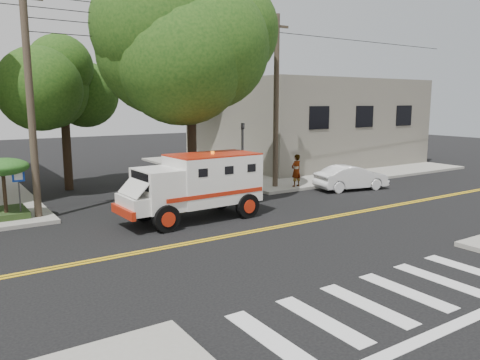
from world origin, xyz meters
TOP-DOWN VIEW (x-y plane):
  - ground at (0.00, 0.00)m, footprint 100.00×100.00m
  - sidewalk_ne at (13.50, 13.50)m, footprint 17.00×17.00m
  - building_right at (15.00, 14.00)m, footprint 14.00×12.00m
  - utility_pole_left at (-5.60, 6.00)m, footprint 0.28×0.28m
  - utility_pole_right at (6.30, 6.20)m, footprint 0.28×0.28m
  - tree_main at (1.94, 6.21)m, footprint 6.08×5.70m
  - tree_left at (-2.68, 11.79)m, footprint 4.48×4.20m
  - tree_right at (8.84, 15.77)m, footprint 4.80×4.50m
  - traffic_signal at (3.80, 5.60)m, footprint 0.15×0.18m
  - accessibility_sign at (-6.20, 6.17)m, footprint 0.45×0.10m
  - armored_truck at (-0.26, 2.71)m, footprint 5.72×2.48m
  - parked_sedan at (9.53, 3.80)m, footprint 4.13×2.09m
  - pedestrian_a at (7.16, 5.50)m, footprint 0.67×0.48m
  - pedestrian_b at (10.32, 8.96)m, footprint 0.91×0.84m

SIDE VIEW (x-z plane):
  - ground at x=0.00m, z-range 0.00..0.00m
  - sidewalk_ne at x=13.50m, z-range 0.00..0.15m
  - parked_sedan at x=9.53m, z-range 0.00..1.30m
  - pedestrian_b at x=10.32m, z-range 0.15..1.65m
  - pedestrian_a at x=7.16m, z-range 0.15..1.87m
  - accessibility_sign at x=-6.20m, z-range 0.35..2.38m
  - armored_truck at x=-0.26m, z-range 0.18..2.75m
  - traffic_signal at x=3.80m, z-range 0.43..4.03m
  - building_right at x=15.00m, z-range 0.15..6.15m
  - utility_pole_left at x=-5.60m, z-range 0.00..9.00m
  - utility_pole_right at x=6.30m, z-range 0.00..9.00m
  - tree_left at x=-2.68m, z-range 1.88..9.58m
  - tree_right at x=8.84m, z-range 1.99..10.19m
  - tree_main at x=1.94m, z-range 2.27..12.12m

